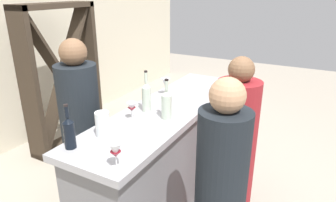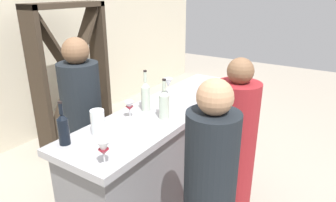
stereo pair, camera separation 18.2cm
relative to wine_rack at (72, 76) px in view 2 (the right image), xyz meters
name	(u,v)px [view 2 (the right image)]	position (x,y,z in m)	size (l,w,h in m)	color
ground_plane	(168,199)	(-0.37, -1.65, -0.87)	(12.00, 12.00, 0.00)	#9E9384
back_wall	(10,32)	(-0.37, 0.55, 0.53)	(8.00, 0.10, 2.80)	beige
bar_counter	(168,155)	(-0.37, -1.65, -0.39)	(2.09, 0.57, 0.95)	slate
wine_rack	(72,76)	(0.00, 0.00, 0.00)	(0.99, 0.28, 1.73)	#33281E
wine_bottle_leftmost_near_black	(63,128)	(-1.27, -1.45, 0.19)	(0.07, 0.07, 0.29)	black
wine_bottle_second_left_clear_pale	(164,103)	(-0.59, -1.75, 0.20)	(0.08, 0.08, 0.31)	#B7C6B2
wine_bottle_center_clear_pale	(146,95)	(-0.54, -1.54, 0.21)	(0.07, 0.07, 0.34)	#B7C6B2
wine_glass_near_left	(104,149)	(-1.32, -1.84, 0.19)	(0.07, 0.07, 0.15)	white
wine_glass_near_center	(130,107)	(-0.73, -1.54, 0.18)	(0.07, 0.07, 0.14)	white
wine_glass_near_right	(168,83)	(-0.12, -1.49, 0.19)	(0.08, 0.08, 0.16)	white
water_pitcher	(98,122)	(-1.05, -1.52, 0.17)	(0.10, 0.10, 0.17)	silver
person_center_guest	(233,151)	(-0.28, -2.22, -0.21)	(0.39, 0.39, 1.42)	maroon
person_right_guest	(84,129)	(-0.72, -0.98, -0.16)	(0.40, 0.40, 1.51)	black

